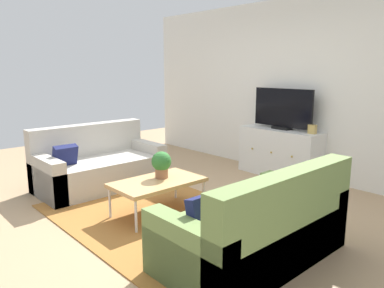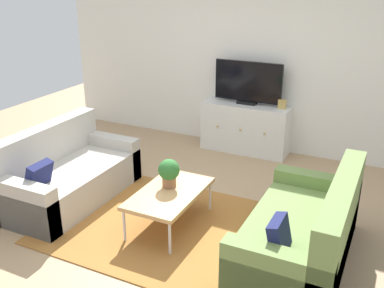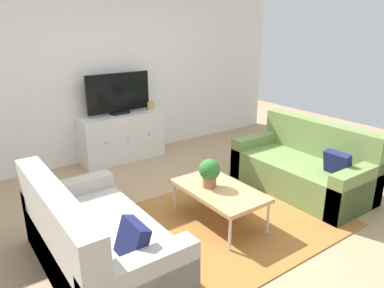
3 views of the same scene
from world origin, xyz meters
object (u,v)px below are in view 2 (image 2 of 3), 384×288
(couch_left_side, at_px, (64,176))
(mantel_clock, at_px, (282,104))
(tv_console, at_px, (246,128))
(flat_screen_tv, at_px, (248,83))
(couch_right_side, at_px, (308,235))
(potted_plant, at_px, (169,172))
(coffee_table, at_px, (170,194))

(couch_left_side, xyz_separation_m, mantel_clock, (1.96, 2.37, 0.52))
(tv_console, bearing_deg, flat_screen_tv, 90.00)
(couch_left_side, xyz_separation_m, couch_right_side, (2.88, 0.00, 0.00))
(couch_left_side, bearing_deg, flat_screen_tv, 59.18)
(couch_right_side, distance_m, mantel_clock, 2.60)
(couch_right_side, height_order, mantel_clock, same)
(potted_plant, height_order, tv_console, tv_console)
(coffee_table, bearing_deg, mantel_clock, 77.44)
(coffee_table, bearing_deg, flat_screen_tv, 89.98)
(mantel_clock, bearing_deg, couch_right_side, -68.69)
(tv_console, bearing_deg, potted_plant, -91.43)
(coffee_table, height_order, flat_screen_tv, flat_screen_tv)
(couch_right_side, height_order, potted_plant, couch_right_side)
(couch_right_side, bearing_deg, couch_left_side, 180.00)
(couch_right_side, bearing_deg, mantel_clock, 111.31)
(couch_right_side, height_order, coffee_table, couch_right_side)
(mantel_clock, bearing_deg, flat_screen_tv, 177.83)
(flat_screen_tv, xyz_separation_m, mantel_clock, (0.53, -0.02, -0.25))
(couch_left_side, relative_size, tv_console, 1.31)
(couch_right_side, xyz_separation_m, tv_console, (-1.45, 2.37, 0.08))
(couch_left_side, relative_size, couch_right_side, 1.00)
(coffee_table, relative_size, mantel_clock, 7.92)
(couch_left_side, height_order, flat_screen_tv, flat_screen_tv)
(potted_plant, bearing_deg, mantel_clock, 75.61)
(potted_plant, distance_m, tv_console, 2.28)
(couch_left_side, relative_size, mantel_clock, 13.08)
(coffee_table, xyz_separation_m, mantel_clock, (0.53, 2.37, 0.42))
(tv_console, distance_m, flat_screen_tv, 0.68)
(couch_right_side, bearing_deg, tv_console, 121.47)
(coffee_table, distance_m, flat_screen_tv, 2.48)
(potted_plant, height_order, flat_screen_tv, flat_screen_tv)
(flat_screen_tv, height_order, mantel_clock, flat_screen_tv)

